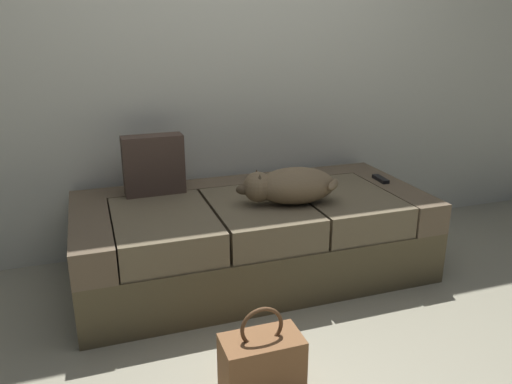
{
  "coord_description": "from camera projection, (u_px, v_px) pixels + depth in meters",
  "views": [
    {
      "loc": [
        -0.85,
        -1.53,
        1.41
      ],
      "look_at": [
        0.0,
        0.95,
        0.52
      ],
      "focal_mm": 35.13,
      "sensor_mm": 36.0,
      "label": 1
    }
  ],
  "objects": [
    {
      "name": "tv_remote",
      "position": [
        381.0,
        179.0,
        3.13
      ],
      "size": [
        0.06,
        0.15,
        0.02
      ],
      "primitive_type": "cube",
      "rotation": [
        0.0,
        0.0,
        -0.08
      ],
      "color": "black",
      "rests_on": "couch"
    },
    {
      "name": "couch",
      "position": [
        253.0,
        236.0,
        2.9
      ],
      "size": [
        1.97,
        0.92,
        0.47
      ],
      "color": "brown",
      "rests_on": "ground"
    },
    {
      "name": "back_wall",
      "position": [
        223.0,
        24.0,
        3.04
      ],
      "size": [
        6.4,
        0.1,
        2.8
      ],
      "primitive_type": "cube",
      "color": "silver",
      "rests_on": "ground"
    },
    {
      "name": "throw_pillow",
      "position": [
        154.0,
        165.0,
        2.85
      ],
      "size": [
        0.34,
        0.13,
        0.34
      ],
      "primitive_type": "cube",
      "rotation": [
        0.0,
        0.0,
        0.02
      ],
      "color": "#4D3B30",
      "rests_on": "couch"
    },
    {
      "name": "handbag",
      "position": [
        262.0,
        363.0,
        1.99
      ],
      "size": [
        0.32,
        0.18,
        0.38
      ],
      "color": "brown",
      "rests_on": "ground"
    },
    {
      "name": "ground_plane",
      "position": [
        330.0,
        379.0,
        2.08
      ],
      "size": [
        10.0,
        10.0,
        0.0
      ],
      "primitive_type": "plane",
      "color": "#9D977F"
    },
    {
      "name": "dog_tan",
      "position": [
        289.0,
        186.0,
        2.7
      ],
      "size": [
        0.59,
        0.31,
        0.2
      ],
      "color": "#7B6447",
      "rests_on": "couch"
    }
  ]
}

